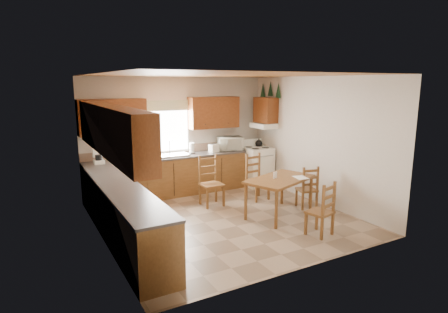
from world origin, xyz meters
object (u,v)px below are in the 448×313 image
chair_far_right (258,177)px  chair_near_left (320,209)px  microwave (230,144)px  chair_near_right (307,187)px  chair_far_left (212,181)px  stove (257,167)px  dining_table (279,197)px

chair_far_right → chair_near_left: bearing=-101.4°
chair_near_left → chair_far_right: 2.18m
microwave → chair_near_right: microwave is taller
microwave → chair_far_left: microwave is taller
stove → chair_far_right: chair_far_right is taller
chair_near_right → chair_far_right: chair_far_right is taller
stove → chair_far_left: size_ratio=0.91×
dining_table → chair_far_left: 1.48m
stove → dining_table: (-0.85, -2.04, -0.10)m
chair_near_right → chair_far_left: 1.98m
dining_table → chair_near_right: (0.78, 0.09, 0.07)m
microwave → chair_far_right: (0.00, -1.23, -0.58)m
chair_far_right → microwave: bearing=84.0°
chair_near_right → stove: bearing=-76.9°
dining_table → chair_near_right: chair_near_right is taller
microwave → chair_near_right: bearing=-62.7°
stove → dining_table: 2.22m
dining_table → chair_near_left: size_ratio=1.50×
chair_near_left → chair_far_right: size_ratio=0.93×
stove → chair_near_left: (-0.84, -3.15, -0.01)m
dining_table → chair_near_right: 0.79m
chair_near_right → chair_far_right: (-0.57, 0.97, 0.06)m
chair_near_right → chair_far_left: size_ratio=0.85×
dining_table → chair_far_right: bearing=58.7°
stove → chair_near_right: size_ratio=1.07×
stove → chair_far_left: bearing=-151.9°
chair_near_right → chair_far_right: bearing=-44.3°
microwave → chair_near_left: 3.47m
stove → chair_far_right: size_ratio=0.95×
chair_near_left → chair_far_right: (0.20, 2.17, 0.03)m
chair_near_left → chair_near_right: 1.43m
chair_far_left → stove: bearing=27.9°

